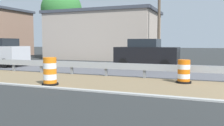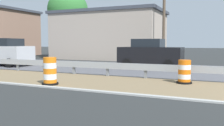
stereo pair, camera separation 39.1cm
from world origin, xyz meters
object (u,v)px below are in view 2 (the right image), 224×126
at_px(utility_pole_near, 164,14).
at_px(car_lead_far_lane, 6,52).
at_px(car_trailing_near_lane, 150,53).
at_px(traffic_barrel_close, 50,72).
at_px(traffic_barrel_nearest, 184,73).

bearing_deg(utility_pole_near, car_lead_far_lane, 125.54).
distance_m(car_trailing_near_lane, utility_pole_near, 5.26).
xyz_separation_m(traffic_barrel_close, utility_pole_near, (12.82, -1.90, 3.60)).
xyz_separation_m(car_lead_far_lane, utility_pole_near, (7.33, -10.27, 3.09)).
relative_size(traffic_barrel_nearest, car_trailing_near_lane, 0.23).
bearing_deg(traffic_barrel_close, car_trailing_near_lane, -12.43).
relative_size(traffic_barrel_nearest, traffic_barrel_close, 0.88).
xyz_separation_m(traffic_barrel_nearest, traffic_barrel_close, (-2.54, 5.00, 0.06)).
xyz_separation_m(car_trailing_near_lane, utility_pole_near, (4.24, -0.01, 3.11)).
distance_m(car_lead_far_lane, utility_pole_near, 12.99).
bearing_deg(traffic_barrel_nearest, car_trailing_near_lane, 27.22).
bearing_deg(car_lead_far_lane, traffic_barrel_close, 145.80).
xyz_separation_m(car_trailing_near_lane, car_lead_far_lane, (-3.10, 10.26, 0.02)).
xyz_separation_m(traffic_barrel_nearest, car_trailing_near_lane, (6.05, 3.11, 0.55)).
relative_size(traffic_barrel_close, car_lead_far_lane, 0.28).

